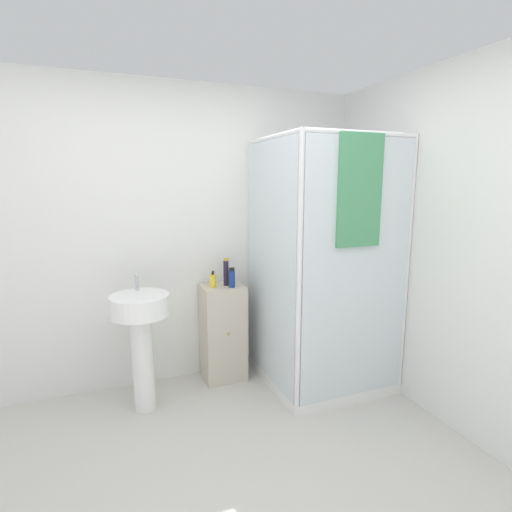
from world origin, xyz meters
TOP-DOWN VIEW (x-y plane):
  - wall_back at (0.00, 1.70)m, footprint 6.40×0.06m
  - wall_right at (1.70, 0.00)m, footprint 0.06×6.40m
  - shower_enclosure at (1.12, 1.09)m, footprint 0.97×1.00m
  - vanity_cabinet at (0.40, 1.51)m, footprint 0.35×0.33m
  - sink at (-0.30, 1.25)m, footprint 0.43×0.43m
  - soap_dispenser at (0.32, 1.49)m, footprint 0.05×0.05m
  - shampoo_bottle_tall_black at (0.44, 1.51)m, footprint 0.04×0.04m
  - shampoo_bottle_blue at (0.46, 1.43)m, footprint 0.05×0.05m

SIDE VIEW (x-z plane):
  - vanity_cabinet at x=0.40m, z-range 0.00..0.84m
  - shower_enclosure at x=1.12m, z-range -0.48..1.57m
  - sink at x=-0.30m, z-range 0.13..1.16m
  - soap_dispenser at x=0.32m, z-range 0.82..0.96m
  - shampoo_bottle_blue at x=0.46m, z-range 0.83..1.00m
  - shampoo_bottle_tall_black at x=0.44m, z-range 0.83..1.07m
  - wall_back at x=0.00m, z-range 0.00..2.50m
  - wall_right at x=1.70m, z-range 0.00..2.50m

